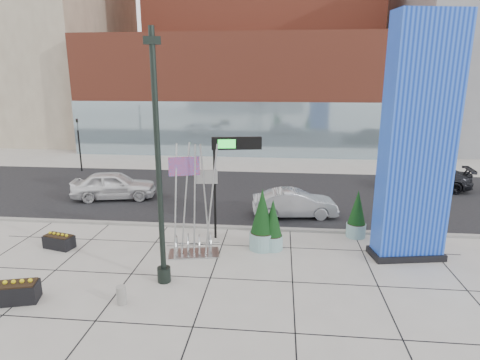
# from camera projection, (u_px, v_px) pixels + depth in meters

# --- Properties ---
(ground) EXTENTS (160.00, 160.00, 0.00)m
(ground) POSITION_uv_depth(u_px,v_px,m) (190.00, 264.00, 15.77)
(ground) COLOR #9E9991
(ground) RESTS_ON ground
(street_asphalt) EXTENTS (80.00, 12.00, 0.02)m
(street_asphalt) POSITION_uv_depth(u_px,v_px,m) (225.00, 193.00, 25.40)
(street_asphalt) COLOR black
(street_asphalt) RESTS_ON ground
(curb_edge) EXTENTS (80.00, 0.30, 0.12)m
(curb_edge) POSITION_uv_depth(u_px,v_px,m) (208.00, 226.00, 19.61)
(curb_edge) COLOR gray
(curb_edge) RESTS_ON ground
(tower_podium) EXTENTS (34.00, 10.00, 11.00)m
(tower_podium) POSITION_uv_depth(u_px,v_px,m) (257.00, 94.00, 40.31)
(tower_podium) COLOR brown
(tower_podium) RESTS_ON ground
(tower_glass_front) EXTENTS (34.00, 0.60, 5.00)m
(tower_glass_front) POSITION_uv_depth(u_px,v_px,m) (254.00, 130.00, 36.43)
(tower_glass_front) COLOR #8CA5B2
(tower_glass_front) RESTS_ON ground
(blue_pylon) EXTENTS (3.02, 1.75, 9.49)m
(blue_pylon) POSITION_uv_depth(u_px,v_px,m) (417.00, 146.00, 15.33)
(blue_pylon) COLOR #0B2DAB
(blue_pylon) RESTS_ON ground
(lamp_post) EXTENTS (0.59, 0.48, 8.69)m
(lamp_post) POSITION_uv_depth(u_px,v_px,m) (159.00, 186.00, 13.58)
(lamp_post) COLOR black
(lamp_post) RESTS_ON ground
(public_art_sculpture) EXTENTS (2.22, 1.42, 4.69)m
(public_art_sculpture) POSITION_uv_depth(u_px,v_px,m) (194.00, 226.00, 16.39)
(public_art_sculpture) COLOR #B3B6B8
(public_art_sculpture) RESTS_ON ground
(concrete_bollard) EXTENTS (0.32, 0.32, 0.61)m
(concrete_bollard) POSITION_uv_depth(u_px,v_px,m) (121.00, 295.00, 12.97)
(concrete_bollard) COLOR gray
(concrete_bollard) RESTS_ON ground
(overhead_street_sign) EXTENTS (2.18, 0.59, 4.63)m
(overhead_street_sign) POSITION_uv_depth(u_px,v_px,m) (232.00, 153.00, 17.34)
(overhead_street_sign) COLOR black
(overhead_street_sign) RESTS_ON ground
(round_planter_east) EXTENTS (0.89, 0.89, 2.22)m
(round_planter_east) POSITION_uv_depth(u_px,v_px,m) (357.00, 215.00, 18.29)
(round_planter_east) COLOR #82ADAF
(round_planter_east) RESTS_ON ground
(round_planter_mid) EXTENTS (0.89, 0.89, 2.22)m
(round_planter_mid) POSITION_uv_depth(u_px,v_px,m) (273.00, 226.00, 16.94)
(round_planter_mid) COLOR #82ADAF
(round_planter_mid) RESTS_ON ground
(round_planter_west) EXTENTS (1.07, 1.07, 2.67)m
(round_planter_west) POSITION_uv_depth(u_px,v_px,m) (262.00, 221.00, 16.92)
(round_planter_west) COLOR #82ADAF
(round_planter_west) RESTS_ON ground
(box_planter_north) EXTENTS (1.38, 0.93, 0.70)m
(box_planter_north) POSITION_uv_depth(u_px,v_px,m) (59.00, 241.00, 17.23)
(box_planter_north) COLOR black
(box_planter_north) RESTS_ON ground
(box_planter_south) EXTENTS (1.57, 1.07, 0.78)m
(box_planter_south) POSITION_uv_depth(u_px,v_px,m) (15.00, 292.00, 13.08)
(box_planter_south) COLOR black
(box_planter_south) RESTS_ON ground
(car_white_west) EXTENTS (5.19, 2.93, 1.67)m
(car_white_west) POSITION_uv_depth(u_px,v_px,m) (114.00, 185.00, 24.09)
(car_white_west) COLOR white
(car_white_west) RESTS_ON ground
(car_silver_mid) EXTENTS (4.53, 2.08, 1.44)m
(car_silver_mid) POSITION_uv_depth(u_px,v_px,m) (295.00, 204.00, 20.99)
(car_silver_mid) COLOR #9FA0A6
(car_silver_mid) RESTS_ON ground
(car_dark_east) EXTENTS (5.60, 2.77, 1.57)m
(car_dark_east) POSITION_uv_depth(u_px,v_px,m) (426.00, 178.00, 26.09)
(car_dark_east) COLOR black
(car_dark_east) RESTS_ON ground
(traffic_signal) EXTENTS (0.15, 0.18, 4.10)m
(traffic_signal) POSITION_uv_depth(u_px,v_px,m) (79.00, 142.00, 30.82)
(traffic_signal) COLOR black
(traffic_signal) RESTS_ON ground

